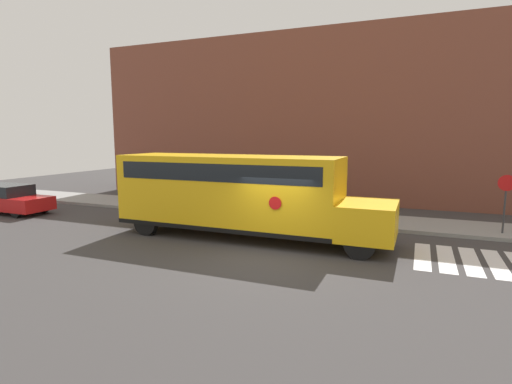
{
  "coord_description": "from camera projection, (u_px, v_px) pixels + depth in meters",
  "views": [
    {
      "loc": [
        4.41,
        -11.77,
        3.9
      ],
      "look_at": [
        -1.45,
        2.44,
        1.73
      ],
      "focal_mm": 28.0,
      "sensor_mm": 36.0,
      "label": 1
    }
  ],
  "objects": [
    {
      "name": "ground_plane",
      "position": [
        269.0,
        257.0,
        12.98
      ],
      "size": [
        60.0,
        60.0,
        0.0
      ],
      "primitive_type": "plane",
      "color": "#3A3838"
    },
    {
      "name": "sidewalk_strip",
      "position": [
        317.0,
        217.0,
        18.92
      ],
      "size": [
        44.0,
        3.0,
        0.15
      ],
      "color": "gray",
      "rests_on": "ground"
    },
    {
      "name": "building_backdrop",
      "position": [
        344.0,
        118.0,
        24.18
      ],
      "size": [
        32.0,
        4.0,
        9.96
      ],
      "color": "brown",
      "rests_on": "ground"
    },
    {
      "name": "crosswalk_stripes",
      "position": [
        471.0,
        261.0,
        12.53
      ],
      "size": [
        3.3,
        3.2,
        0.01
      ],
      "color": "white",
      "rests_on": "ground"
    },
    {
      "name": "school_bus",
      "position": [
        238.0,
        191.0,
        15.27
      ],
      "size": [
        10.51,
        2.57,
        3.15
      ],
      "color": "yellow",
      "rests_on": "ground"
    },
    {
      "name": "parked_car",
      "position": [
        7.0,
        199.0,
        20.34
      ],
      "size": [
        4.67,
        1.75,
        1.43
      ],
      "color": "red",
      "rests_on": "ground"
    },
    {
      "name": "stop_sign",
      "position": [
        506.0,
        197.0,
        15.28
      ],
      "size": [
        0.62,
        0.1,
        2.43
      ],
      "color": "#38383A",
      "rests_on": "ground"
    }
  ]
}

